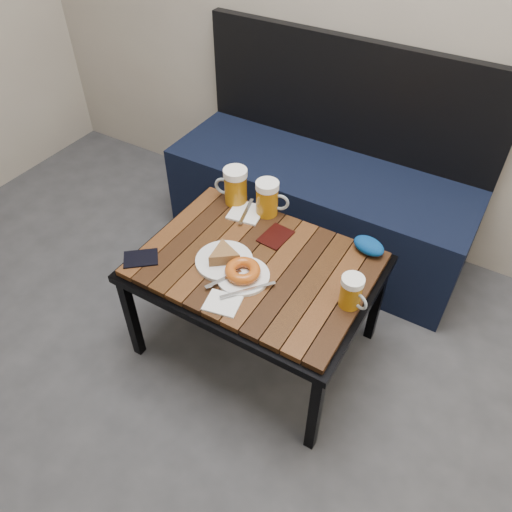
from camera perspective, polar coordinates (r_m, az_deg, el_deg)
The scene contains 12 objects.
bench at distance 2.41m, azimuth 7.35°, elevation 6.66°, with size 1.40×0.50×0.95m.
cafe_table at distance 1.80m, azimuth 0.00°, elevation -1.67°, with size 0.84×0.62×0.47m.
beer_mug_left at distance 1.99m, azimuth -2.43°, elevation 8.01°, with size 0.14×0.10×0.15m.
beer_mug_centre at distance 1.93m, azimuth 1.36°, elevation 6.63°, with size 0.14×0.11×0.14m.
beer_mug_right at distance 1.61m, azimuth 10.87°, elevation -4.05°, with size 0.11×0.09×0.12m.
plate_pie at distance 1.75m, azimuth -3.68°, elevation -0.17°, with size 0.20×0.20×0.06m.
plate_bagel at distance 1.70m, azimuth -1.54°, elevation -1.96°, with size 0.21×0.22×0.05m.
napkin_left at distance 1.97m, azimuth -1.13°, elevation 5.01°, with size 0.14×0.16×0.01m.
napkin_right at distance 1.63m, azimuth -3.84°, elevation -5.41°, with size 0.13×0.11×0.01m.
passport_navy at distance 1.82m, azimuth -13.04°, elevation -0.26°, with size 0.09×0.12×0.01m, color black.
passport_burgundy at distance 1.86m, azimuth 2.26°, elevation 2.26°, with size 0.09×0.13×0.01m, color black.
knit_pouch at distance 1.83m, azimuth 12.77°, elevation 1.15°, with size 0.12×0.08×0.05m, color #040C7B.
Camera 1 is at (0.50, -0.04, 1.70)m, focal length 35.00 mm.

